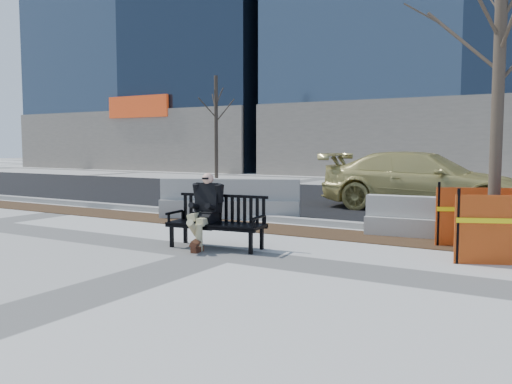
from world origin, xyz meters
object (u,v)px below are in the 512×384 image
Objects in this scene: bench at (216,248)px; sedan at (423,210)px; tree_fence at (492,255)px; jersey_barrier_left at (230,218)px; seated_man at (206,247)px; jersey_barrier_right at (439,238)px.

sedan reaches higher than bench.
tree_fence is 1.67× the size of jersey_barrier_left.
tree_fence is (4.18, 1.65, 0.00)m from seated_man.
seated_man reaches higher than jersey_barrier_right.
tree_fence is 5.98m from jersey_barrier_left.
bench is 3.68m from jersey_barrier_left.
jersey_barrier_right is (-1.03, 1.17, 0.00)m from tree_fence.
bench is at bearing -157.12° from tree_fence.
jersey_barrier_left is at bearing 170.34° from jersey_barrier_right.
sedan is at bearing 101.51° from jersey_barrier_right.
bench is at bearing -11.49° from seated_man.
tree_fence is 2.05× the size of jersey_barrier_right.
jersey_barrier_right is at bearing 35.31° from seated_man.
jersey_barrier_right is at bearing 131.31° from tree_fence.
bench is 0.51× the size of jersey_barrier_left.
jersey_barrier_right is (3.15, 2.83, 0.00)m from seated_man.
seated_man is at bearing 168.51° from bench.
jersey_barrier_left is at bearing 113.15° from bench.
seated_man is (-0.22, 0.02, 0.00)m from bench.
tree_fence is 5.77m from sedan.
jersey_barrier_left reaches higher than bench.
seated_man is at bearing -87.57° from jersey_barrier_left.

